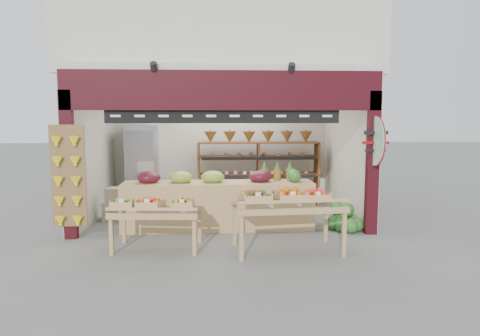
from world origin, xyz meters
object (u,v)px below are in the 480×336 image
cardboard_stack (127,209)px  display_table_left (151,206)px  display_table_right (282,199)px  watermelon_pile (344,220)px  back_shelving (258,158)px  mid_counter (217,203)px  refrigerator (143,166)px

cardboard_stack → display_table_left: size_ratio=0.72×
display_table_right → watermelon_pile: size_ratio=2.56×
back_shelving → watermelon_pile: (1.43, -2.46, -0.97)m
mid_counter → display_table_left: size_ratio=2.47×
back_shelving → refrigerator: bearing=178.0°
watermelon_pile → mid_counter: bearing=174.2°
back_shelving → watermelon_pile: bearing=-59.8°
back_shelving → cardboard_stack: bearing=-154.1°
mid_counter → watermelon_pile: size_ratio=5.25×
watermelon_pile → display_table_left: bearing=-164.5°
back_shelving → display_table_left: (-2.12, -3.45, -0.46)m
display_table_left → watermelon_pile: 3.72m
mid_counter → watermelon_pile: mid_counter is taller
display_table_right → cardboard_stack: bearing=142.7°
refrigerator → cardboard_stack: refrigerator is taller
refrigerator → mid_counter: bearing=-56.3°
refrigerator → display_table_left: size_ratio=1.33×
display_table_right → watermelon_pile: 1.97m
cardboard_stack → watermelon_pile: 4.49m
mid_counter → refrigerator: bearing=128.2°
watermelon_pile → cardboard_stack: bearing=166.7°
refrigerator → display_table_right: (2.87, -3.78, -0.14)m
display_table_left → display_table_right: (2.14, -0.23, 0.14)m
cardboard_stack → display_table_right: display_table_right is taller
cardboard_stack → watermelon_pile: cardboard_stack is taller
refrigerator → cardboard_stack: size_ratio=1.86×
display_table_right → mid_counter: bearing=125.5°
refrigerator → cardboard_stack: 1.70m
watermelon_pile → refrigerator: bearing=149.0°
mid_counter → display_table_right: (1.05, -1.47, 0.35)m
refrigerator → mid_counter: (1.82, -2.31, -0.49)m
cardboard_stack → mid_counter: bearing=-22.3°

